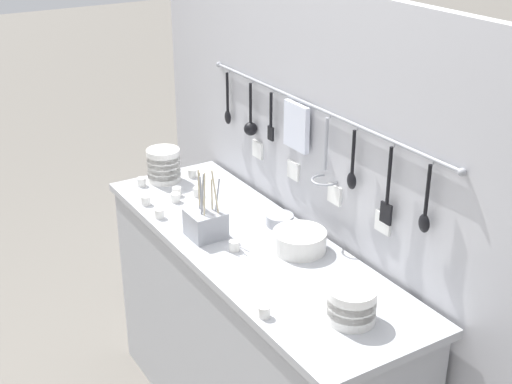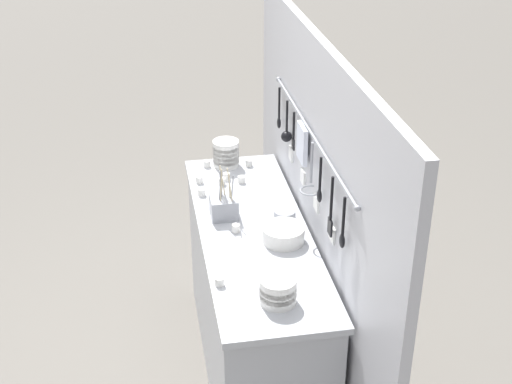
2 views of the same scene
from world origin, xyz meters
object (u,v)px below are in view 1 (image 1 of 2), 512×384
cup_front_left (198,192)px  bowl_stack_back_corner (352,304)px  cutlery_caddy (206,223)px  cup_by_caddy (142,182)px  cup_beside_plates (175,198)px  cup_front_right (192,173)px  bowl_stack_tall_left (164,165)px  cup_mid_row (264,312)px  cup_edge_near (234,246)px  cup_centre (177,192)px  steel_mixing_bowl (280,220)px  plate_stack (299,241)px  cup_edge_far (160,214)px  cup_back_left (146,200)px

cup_front_left → bowl_stack_back_corner: bearing=-0.9°
cutlery_caddy → cup_by_caddy: 0.55m
cup_beside_plates → cup_front_right: size_ratio=1.00×
bowl_stack_tall_left → bowl_stack_back_corner: bearing=1.5°
cup_mid_row → cup_edge_near: 0.43m
cup_front_left → cup_centre: same height
steel_mixing_bowl → cup_edge_near: (0.08, -0.25, -0.00)m
bowl_stack_back_corner → plate_stack: 0.45m
cutlery_caddy → cup_edge_far: cutlery_caddy is taller
cutlery_caddy → cup_edge_far: bearing=-160.1°
cup_edge_near → cup_back_left: 0.53m
bowl_stack_tall_left → cup_centre: 0.18m
cutlery_caddy → cup_by_caddy: size_ratio=7.14×
cup_by_caddy → cup_beside_plates: bearing=13.7°
bowl_stack_back_corner → cup_edge_far: 0.96m
cup_back_left → cutlery_caddy: bearing=12.3°
cup_edge_near → cup_back_left: (-0.52, -0.12, 0.00)m
steel_mixing_bowl → cup_edge_far: (-0.30, -0.37, -0.00)m
steel_mixing_bowl → cup_back_left: steel_mixing_bowl is taller
cutlery_caddy → cup_back_left: 0.38m
cup_edge_near → cup_centre: size_ratio=1.00×
bowl_stack_tall_left → cutlery_caddy: cutlery_caddy is taller
cup_beside_plates → cup_edge_far: same height
bowl_stack_back_corner → steel_mixing_bowl: (-0.64, 0.16, -0.03)m
cup_mid_row → cup_centre: (-0.93, 0.16, 0.00)m
cup_edge_near → cup_front_left: bearing=168.1°
cup_beside_plates → cup_edge_near: bearing=0.2°
bowl_stack_back_corner → steel_mixing_bowl: bowl_stack_back_corner is taller
plate_stack → cup_edge_near: (-0.12, -0.20, -0.02)m
bowl_stack_back_corner → cutlery_caddy: 0.71m
cup_mid_row → cup_beside_plates: size_ratio=1.00×
cup_front_left → cup_edge_near: bearing=-11.9°
bowl_stack_tall_left → cup_edge_near: size_ratio=3.82×
bowl_stack_back_corner → cup_back_left: bowl_stack_back_corner is taller
cutlery_caddy → cup_mid_row: cutlery_caddy is taller
steel_mixing_bowl → cutlery_caddy: 0.29m
cup_mid_row → cup_front_left: same height
bowl_stack_tall_left → cup_edge_near: 0.70m
cup_beside_plates → cup_front_left: same height
cup_edge_near → cup_front_right: size_ratio=1.00×
cup_centre → cup_by_caddy: (-0.17, -0.08, 0.00)m
cup_mid_row → bowl_stack_tall_left: bearing=170.7°
cup_mid_row → cup_centre: 0.95m
cup_by_caddy → bowl_stack_tall_left: bearing=90.1°
cutlery_caddy → cup_centre: 0.39m
cup_front_left → cup_by_caddy: same height
cup_by_caddy → cup_edge_far: bearing=-11.0°
bowl_stack_back_corner → steel_mixing_bowl: size_ratio=1.40×
cup_mid_row → cup_centre: same height
steel_mixing_bowl → cup_edge_far: 0.47m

